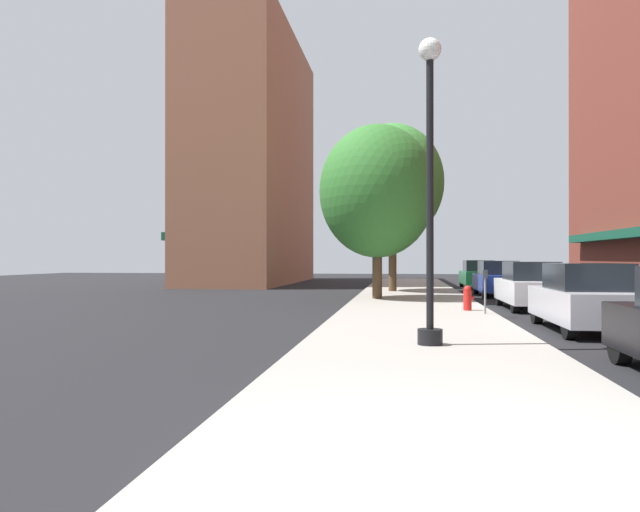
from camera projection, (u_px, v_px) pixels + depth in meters
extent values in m
plane|color=black|center=(522.00, 306.00, 22.23)|extent=(90.00, 90.00, 0.00)
cube|color=gray|center=(412.00, 301.00, 23.77)|extent=(4.80, 50.00, 0.12)
cube|color=#9E6047|center=(254.00, 160.00, 43.13)|extent=(6.00, 18.00, 17.74)
cube|color=#144C38|center=(209.00, 240.00, 43.56)|extent=(0.90, 15.30, 0.50)
cylinder|color=black|center=(430.00, 337.00, 11.49)|extent=(0.48, 0.48, 0.30)
cylinder|color=black|center=(430.00, 194.00, 11.50)|extent=(0.14, 0.14, 5.20)
sphere|color=silver|center=(430.00, 49.00, 11.51)|extent=(0.44, 0.44, 0.44)
cylinder|color=red|center=(467.00, 301.00, 19.03)|extent=(0.26, 0.26, 0.62)
sphere|color=red|center=(467.00, 289.00, 19.03)|extent=(0.24, 0.24, 0.24)
cylinder|color=red|center=(472.00, 298.00, 19.01)|extent=(0.12, 0.10, 0.10)
cylinder|color=slate|center=(485.00, 296.00, 17.87)|extent=(0.06, 0.06, 1.05)
cube|color=#33383D|center=(485.00, 274.00, 17.88)|extent=(0.14, 0.09, 0.26)
cylinder|color=#4C3823|center=(393.00, 256.00, 30.25)|extent=(0.40, 0.40, 3.56)
ellipsoid|color=#387F33|center=(393.00, 182.00, 30.27)|extent=(5.16, 5.16, 5.93)
cylinder|color=#4C3823|center=(377.00, 266.00, 24.64)|extent=(0.40, 0.40, 2.63)
ellipsoid|color=#2D6B28|center=(377.00, 191.00, 24.65)|extent=(4.77, 4.77, 5.48)
cylinder|color=black|center=(620.00, 345.00, 10.05)|extent=(0.22, 0.64, 0.64)
cylinder|color=black|center=(537.00, 312.00, 16.26)|extent=(0.22, 0.64, 0.64)
cylinder|color=black|center=(597.00, 313.00, 16.05)|extent=(0.22, 0.64, 0.64)
cylinder|color=black|center=(569.00, 325.00, 13.09)|extent=(0.22, 0.64, 0.64)
cube|color=#B2B2BA|center=(585.00, 305.00, 14.57)|extent=(1.80, 4.30, 0.76)
cube|color=black|center=(586.00, 276.00, 14.43)|extent=(1.56, 2.20, 0.64)
cylinder|color=black|center=(499.00, 297.00, 22.54)|extent=(0.22, 0.64, 0.64)
cylinder|color=black|center=(542.00, 297.00, 22.33)|extent=(0.22, 0.64, 0.64)
cylinder|color=black|center=(515.00, 303.00, 19.37)|extent=(0.22, 0.64, 0.64)
cylinder|color=black|center=(566.00, 304.00, 19.16)|extent=(0.22, 0.64, 0.64)
cube|color=silver|center=(530.00, 291.00, 20.85)|extent=(1.80, 4.30, 0.76)
cube|color=black|center=(531.00, 271.00, 20.70)|extent=(1.56, 2.20, 0.64)
cylinder|color=black|center=(476.00, 288.00, 29.66)|extent=(0.22, 0.64, 0.64)
cylinder|color=black|center=(508.00, 288.00, 29.45)|extent=(0.22, 0.64, 0.64)
cylinder|color=black|center=(485.00, 291.00, 26.49)|extent=(0.22, 0.64, 0.64)
cylinder|color=black|center=(521.00, 291.00, 26.28)|extent=(0.22, 0.64, 0.64)
cube|color=#1E389E|center=(497.00, 283.00, 27.97)|extent=(1.80, 4.30, 0.76)
cube|color=black|center=(498.00, 268.00, 27.83)|extent=(1.56, 2.20, 0.64)
cylinder|color=black|center=(462.00, 282.00, 36.86)|extent=(0.22, 0.64, 0.64)
cylinder|color=black|center=(488.00, 282.00, 36.65)|extent=(0.22, 0.64, 0.64)
cylinder|color=black|center=(467.00, 284.00, 33.69)|extent=(0.22, 0.64, 0.64)
cylinder|color=black|center=(496.00, 284.00, 33.48)|extent=(0.22, 0.64, 0.64)
cube|color=#196638|center=(478.00, 278.00, 35.17)|extent=(1.80, 4.30, 0.76)
cube|color=black|center=(478.00, 266.00, 35.02)|extent=(1.56, 2.20, 0.64)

